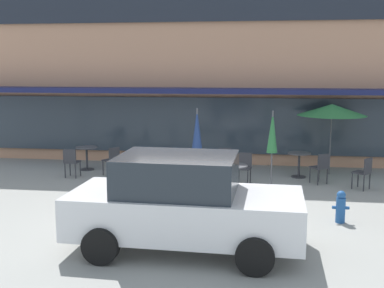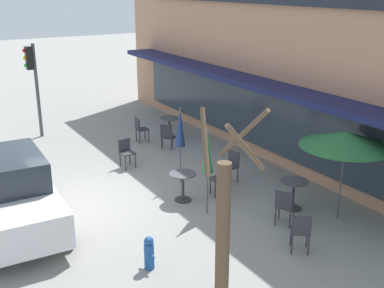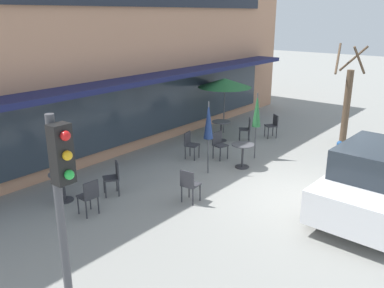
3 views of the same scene
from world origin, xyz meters
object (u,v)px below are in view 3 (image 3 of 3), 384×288
Objects in this scene: patio_umbrella_green_folded at (257,111)px; parked_sedan at (378,181)px; cafe_chair_2 at (190,143)px; cafe_chair_6 at (189,184)px; cafe_table_streetside at (63,182)px; street_tree at (347,102)px; cafe_chair_0 at (247,128)px; cafe_table_near_wall at (243,152)px; cafe_chair_5 at (273,124)px; fire_hydrant at (339,151)px; patio_umbrella_corner_open at (225,83)px; cafe_chair_1 at (89,195)px; traffic_light_pole at (62,196)px; cafe_table_by_tree at (221,128)px; cafe_chair_3 at (219,143)px; cafe_chair_4 at (114,176)px; patio_umbrella_cream_folded at (209,121)px.

parked_sedan is (-1.69, -4.27, -0.75)m from patio_umbrella_green_folded.
cafe_chair_2 is 3.34m from cafe_chair_6.
cafe_table_streetside is 0.21× the size of street_tree.
cafe_chair_6 is (-5.37, -1.63, 0.00)m from cafe_chair_0.
cafe_chair_6 is (-2.97, -0.29, 0.01)m from cafe_table_near_wall.
fire_hydrant is at bearing -110.07° from cafe_chair_5.
patio_umbrella_corner_open is 6.69m from cafe_chair_6.
street_tree is at bearing -16.74° from cafe_chair_1.
street_tree is at bearing 0.89° from traffic_light_pole.
parked_sedan is 1.18× the size of street_tree.
cafe_table_by_tree is at bearing 125.06° from cafe_chair_0.
cafe_chair_4 is (-4.06, 0.52, 0.00)m from cafe_chair_3.
cafe_chair_2 is (4.60, 0.68, 0.00)m from cafe_chair_1.
cafe_chair_0 is 1.26× the size of fire_hydrant.
cafe_chair_4 is 1.00× the size of cafe_chair_6.
cafe_chair_2 and cafe_chair_6 have the same top height.
cafe_chair_2 reaches higher than cafe_table_near_wall.
parked_sedan is (-0.35, -5.94, 0.35)m from cafe_chair_2.
cafe_chair_2 and cafe_chair_3 have the same top height.
cafe_chair_5 is at bearing 106.19° from street_tree.
cafe_table_by_tree is at bearing 141.76° from cafe_chair_5.
cafe_chair_1 is at bearing 49.38° from traffic_light_pole.
cafe_chair_0 is 3.49m from fire_hydrant.
cafe_table_streetside is 0.85× the size of cafe_chair_0.
patio_umbrella_green_folded is 2.42m from cafe_chair_2.
cafe_chair_5 is (8.46, -0.30, 0.00)m from cafe_chair_1.
cafe_chair_1 is at bearing 178.00° from cafe_chair_5.
traffic_light_pole is at bearing -166.36° from cafe_table_near_wall.
cafe_chair_1 is (-0.07, -1.14, 0.01)m from cafe_table_streetside.
cafe_table_near_wall is 0.85× the size of cafe_chair_6.
cafe_chair_4 is (-5.69, -0.54, 0.01)m from cafe_table_by_tree.
cafe_table_near_wall is 4.15m from cafe_chair_4.
cafe_table_by_tree is 0.85× the size of cafe_chair_3.
cafe_chair_6 is at bearing -52.86° from cafe_table_streetside.
cafe_chair_0 is at bearing 16.89° from cafe_chair_6.
cafe_chair_4 is (-6.24, 0.24, 0.00)m from cafe_chair_0.
patio_umbrella_green_folded and patio_umbrella_corner_open have the same top height.
cafe_chair_1 reaches higher than cafe_table_by_tree.
cafe_chair_2 and cafe_chair_4 have the same top height.
cafe_chair_4 is at bearing 159.48° from patio_umbrella_cream_folded.
cafe_table_near_wall is at bearing -26.85° from patio_umbrella_cream_folded.
cafe_chair_5 is (1.63, -1.29, 0.01)m from cafe_table_by_tree.
cafe_chair_2 is at bearing 38.86° from cafe_chair_6.
street_tree is at bearing -21.80° from cafe_chair_4.
fire_hydrant is at bearing -19.11° from cafe_chair_6.
traffic_light_pole is (-6.43, -2.36, 0.67)m from patio_umbrella_cream_folded.
patio_umbrella_corner_open reaches higher than parked_sedan.
patio_umbrella_green_folded is 8.72m from traffic_light_pole.
parked_sedan is (-0.94, -5.20, 0.35)m from cafe_chair_3.
patio_umbrella_cream_folded is 1.00× the size of patio_umbrella_corner_open.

